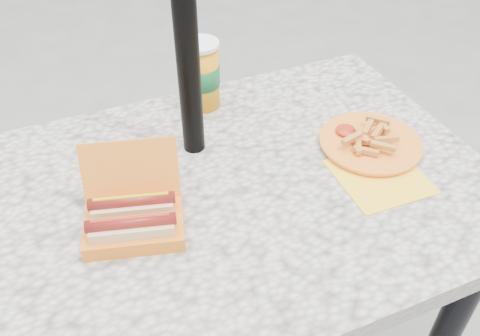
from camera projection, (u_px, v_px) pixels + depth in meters
name	position (u px, v px, depth m)	size (l,w,h in m)	color
picnic_table	(221.00, 224.00, 1.16)	(1.20, 0.80, 0.75)	beige
umbrella_pole	(184.00, 4.00, 0.97)	(0.05, 0.05, 2.20)	black
hotdog_box	(133.00, 218.00, 0.98)	(0.23, 0.21, 0.15)	orange
fries_plate	(370.00, 144.00, 1.19)	(0.26, 0.32, 0.05)	yellow
soda_cup	(201.00, 75.00, 1.27)	(0.10, 0.10, 0.18)	orange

